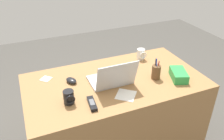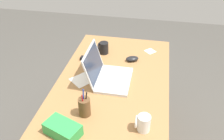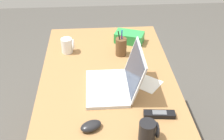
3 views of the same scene
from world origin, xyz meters
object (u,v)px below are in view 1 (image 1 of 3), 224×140
object	(u,v)px
coffee_mug_tall	(141,54)
cordless_phone	(92,104)
laptop	(112,78)
coffee_mug_white	(69,97)
snack_bag	(179,75)
computer_mouse	(71,81)
pen_holder	(156,72)

from	to	relation	value
coffee_mug_tall	cordless_phone	distance (m)	0.80
laptop	coffee_mug_tall	xyz separation A→B (m)	(-0.41, -0.28, 0.00)
coffee_mug_white	snack_bag	world-z (taller)	coffee_mug_white
cordless_phone	snack_bag	distance (m)	0.76
coffee_mug_white	coffee_mug_tall	world-z (taller)	coffee_mug_tall
computer_mouse	pen_holder	world-z (taller)	pen_holder
laptop	snack_bag	world-z (taller)	laptop
pen_holder	snack_bag	world-z (taller)	pen_holder
coffee_mug_tall	pen_holder	size ratio (longest dim) A/B	0.55
pen_holder	snack_bag	distance (m)	0.18
laptop	pen_holder	xyz separation A→B (m)	(-0.36, 0.06, 0.01)
cordless_phone	pen_holder	size ratio (longest dim) A/B	0.86
coffee_mug_tall	snack_bag	distance (m)	0.43
laptop	computer_mouse	world-z (taller)	laptop
coffee_mug_white	pen_holder	world-z (taller)	pen_holder
cordless_phone	pen_holder	world-z (taller)	pen_holder
laptop	snack_bag	xyz separation A→B (m)	(-0.52, 0.14, -0.01)
coffee_mug_tall	pen_holder	xyz separation A→B (m)	(0.05, 0.35, 0.01)
laptop	cordless_phone	distance (m)	0.30
pen_holder	coffee_mug_white	bearing A→B (deg)	3.87
computer_mouse	cordless_phone	distance (m)	0.34
laptop	coffee_mug_white	bearing A→B (deg)	16.84
coffee_mug_tall	pen_holder	bearing A→B (deg)	81.03
coffee_mug_white	coffee_mug_tall	distance (m)	0.87
laptop	cordless_phone	bearing A→B (deg)	40.14
cordless_phone	pen_holder	distance (m)	0.60
coffee_mug_white	cordless_phone	size ratio (longest dim) A/B	0.62
coffee_mug_white	computer_mouse	bearing A→B (deg)	-107.08
pen_holder	snack_bag	size ratio (longest dim) A/B	0.94
laptop	cordless_phone	size ratio (longest dim) A/B	2.08
pen_holder	cordless_phone	bearing A→B (deg)	12.59
computer_mouse	pen_holder	size ratio (longest dim) A/B	0.56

